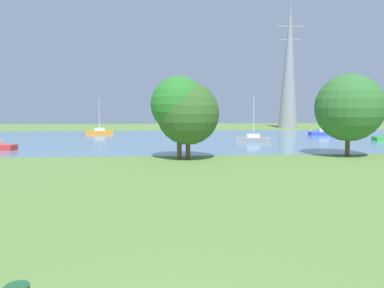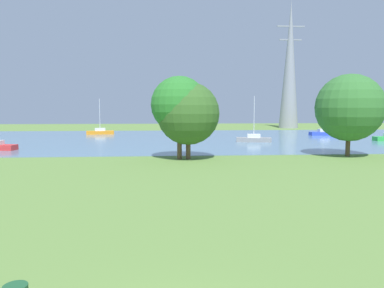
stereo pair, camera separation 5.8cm
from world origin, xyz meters
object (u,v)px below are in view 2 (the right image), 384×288
Objects in this scene: sailboat_orange at (100,132)px; sailboat_gray at (254,139)px; sailboat_blue at (324,133)px; tree_east_far at (349,108)px; electricity_pylon at (290,65)px; tree_east_near at (179,105)px; tree_mid_shore at (188,113)px.

sailboat_gray is at bearing -34.26° from sailboat_orange.
tree_east_far is (-9.20, -26.51, 4.36)m from sailboat_blue.
sailboat_gray is 18.56m from sailboat_blue.
sailboat_orange is 0.90× the size of sailboat_blue.
electricity_pylon reaches higher than sailboat_gray.
tree_east_near reaches higher than sailboat_orange.
tree_east_near is 1.07× the size of tree_mid_shore.
tree_mid_shore is 16.01m from tree_east_far.
tree_mid_shore is at bearing -121.95° from sailboat_gray.
sailboat_blue is 0.90× the size of tree_east_near.
electricity_pylon is at bearing 64.11° from sailboat_gray.
electricity_pylon is (1.39, 22.64, 14.03)m from sailboat_blue.
sailboat_orange is 0.78× the size of tree_east_far.
sailboat_blue is 0.97× the size of tree_mid_shore.
sailboat_gray is at bearing 55.98° from tree_east_near.
sailboat_gray is 0.91× the size of sailboat_blue.
tree_east_far reaches higher than sailboat_gray.
tree_mid_shore is 57.56m from electricity_pylon.
sailboat_blue reaches higher than sailboat_orange.
tree_east_far is (5.75, -15.51, 4.36)m from sailboat_gray.
electricity_pylon reaches higher than tree_east_far.
tree_east_near reaches higher than sailboat_gray.
electricity_pylon is at bearing 77.85° from tree_east_far.
sailboat_gray is 20.28m from tree_east_near.
sailboat_orange is at bearing -156.83° from electricity_pylon.
sailboat_blue is 26.66m from electricity_pylon.
sailboat_gray is 19.70m from tree_mid_shore.
electricity_pylon is at bearing 23.17° from sailboat_orange.
tree_east_near is at bearing -68.36° from sailboat_orange.
tree_mid_shore is (-10.23, -16.40, 3.84)m from sailboat_gray.
tree_east_far reaches higher than sailboat_orange.
sailboat_blue reaches higher than sailboat_gray.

